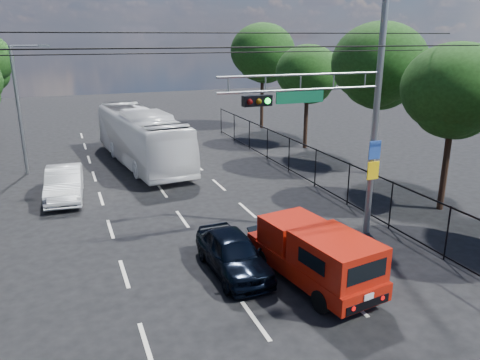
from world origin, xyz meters
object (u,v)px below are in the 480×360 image
red_pickup (314,254)px  white_van (64,183)px  white_bus (142,137)px  navy_hatchback (233,253)px  signal_mast (349,102)px

red_pickup → white_van: size_ratio=1.16×
red_pickup → white_bus: size_ratio=0.45×
white_bus → red_pickup: bearing=-88.2°
red_pickup → navy_hatchback: bearing=143.0°
white_bus → signal_mast: bearing=-76.0°
navy_hatchback → white_bus: bearing=90.1°
signal_mast → white_van: size_ratio=2.07×
red_pickup → white_van: red_pickup is taller
white_van → signal_mast: bearing=-37.2°
navy_hatchback → white_van: white_van is taller
white_van → red_pickup: bearing=-54.0°
signal_mast → white_van: 13.87m
red_pickup → white_van: bearing=121.8°
red_pickup → navy_hatchback: (-2.11, 1.59, -0.33)m
white_van → navy_hatchback: bearing=-59.0°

